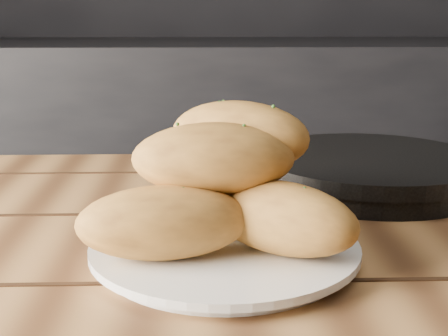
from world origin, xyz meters
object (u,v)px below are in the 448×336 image
(table, at_px, (271,322))
(skillet, at_px, (370,170))
(plate, at_px, (225,250))
(bread_rolls, at_px, (223,186))

(table, xyz_separation_m, skillet, (0.16, 0.22, 0.12))
(plate, distance_m, bread_rolls, 0.07)
(table, bearing_deg, bread_rolls, -142.59)
(table, relative_size, bread_rolls, 5.85)
(bread_rolls, bearing_deg, table, 37.41)
(bread_rolls, xyz_separation_m, skillet, (0.22, 0.26, -0.05))
(bread_rolls, relative_size, skillet, 0.63)
(table, relative_size, plate, 6.10)
(bread_rolls, bearing_deg, skillet, 50.04)
(plate, bearing_deg, skillet, 50.59)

